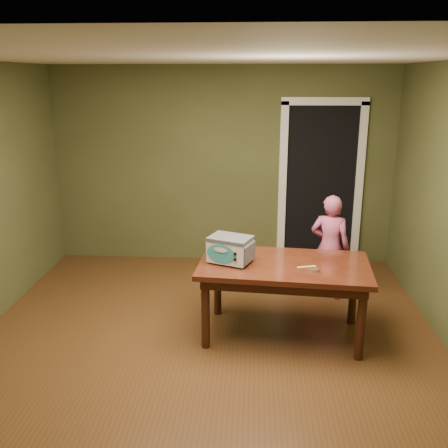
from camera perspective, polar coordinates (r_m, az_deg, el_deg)
floor at (r=4.75m, az=-2.17°, el=-14.55°), size 5.00×5.00×0.00m
room_shell at (r=4.13m, az=-2.42°, el=6.16°), size 4.52×5.02×2.61m
doorway at (r=7.02m, az=10.64°, el=4.79°), size 1.10×0.66×2.25m
dining_table at (r=4.81m, az=6.87°, el=-5.57°), size 1.67×1.04×0.75m
toy_oven at (r=4.72m, az=0.71°, el=-2.82°), size 0.47×0.40×0.25m
baking_pan at (r=4.63m, az=10.20°, el=-5.14°), size 0.10×0.10×0.02m
spatula at (r=4.70m, az=9.43°, el=-4.85°), size 0.18×0.07×0.01m
child at (r=5.75m, az=11.99°, el=-2.59°), size 0.51×0.41×1.21m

